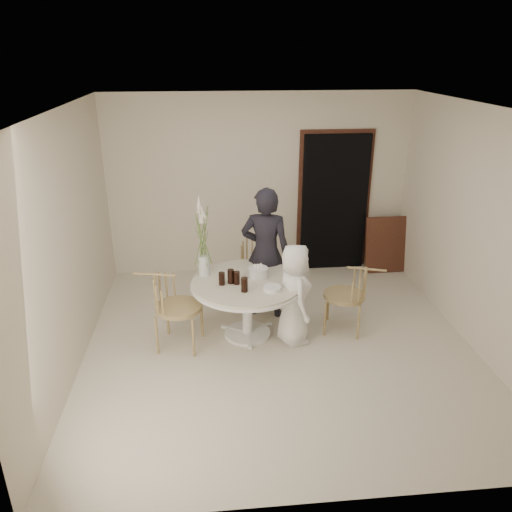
{
  "coord_description": "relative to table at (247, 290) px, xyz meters",
  "views": [
    {
      "loc": [
        -0.76,
        -5.01,
        3.25
      ],
      "look_at": [
        -0.24,
        0.3,
        1.02
      ],
      "focal_mm": 35.0,
      "sensor_mm": 36.0,
      "label": 1
    }
  ],
  "objects": [
    {
      "name": "door_trim",
      "position": [
        1.5,
        1.98,
        0.49
      ],
      "size": [
        1.12,
        0.03,
        2.22
      ],
      "primitive_type": "cube",
      "color": "#52321C",
      "rests_on": "ground"
    },
    {
      "name": "chair_far",
      "position": [
        0.2,
        1.13,
        -0.06
      ],
      "size": [
        0.57,
        0.59,
        0.86
      ],
      "rotation": [
        0.0,
        0.0,
        0.3
      ],
      "color": "tan",
      "rests_on": "ground"
    },
    {
      "name": "girl",
      "position": [
        0.28,
        0.53,
        0.24
      ],
      "size": [
        0.71,
        0.56,
        1.71
      ],
      "primitive_type": "imported",
      "rotation": [
        0.0,
        0.0,
        2.88
      ],
      "color": "black",
      "rests_on": "ground"
    },
    {
      "name": "table",
      "position": [
        0.0,
        0.0,
        0.0
      ],
      "size": [
        1.33,
        1.33,
        0.73
      ],
      "color": "white",
      "rests_on": "ground"
    },
    {
      "name": "cola_tumbler_a",
      "position": [
        -0.19,
        -0.04,
        0.2
      ],
      "size": [
        0.08,
        0.08,
        0.17
      ],
      "primitive_type": "cylinder",
      "rotation": [
        0.0,
        0.0,
        -0.01
      ],
      "color": "black",
      "rests_on": "table"
    },
    {
      "name": "cola_tumbler_d",
      "position": [
        -0.13,
        -0.07,
        0.19
      ],
      "size": [
        0.07,
        0.07,
        0.15
      ],
      "primitive_type": "cylinder",
      "rotation": [
        0.0,
        0.0,
        0.0
      ],
      "color": "black",
      "rests_on": "table"
    },
    {
      "name": "birthday_cake",
      "position": [
        0.14,
        0.1,
        0.17
      ],
      "size": [
        0.24,
        0.24,
        0.16
      ],
      "rotation": [
        0.0,
        0.0,
        -0.13
      ],
      "color": "white",
      "rests_on": "table"
    },
    {
      "name": "chair_right",
      "position": [
        1.3,
        -0.02,
        -0.06
      ],
      "size": [
        0.61,
        0.58,
        0.86
      ],
      "rotation": [
        0.0,
        0.0,
        -1.9
      ],
      "color": "tan",
      "rests_on": "ground"
    },
    {
      "name": "cola_tumbler_b",
      "position": [
        -0.05,
        -0.27,
        0.2
      ],
      "size": [
        0.1,
        0.1,
        0.17
      ],
      "primitive_type": "cylinder",
      "rotation": [
        0.0,
        0.0,
        -0.29
      ],
      "color": "black",
      "rests_on": "table"
    },
    {
      "name": "room_shell",
      "position": [
        0.35,
        -0.25,
        1.0
      ],
      "size": [
        4.5,
        4.5,
        4.5
      ],
      "color": "white",
      "rests_on": "ground"
    },
    {
      "name": "ground",
      "position": [
        0.35,
        -0.25,
        -0.62
      ],
      "size": [
        4.5,
        4.5,
        0.0
      ],
      "primitive_type": "plane",
      "color": "beige",
      "rests_on": "ground"
    },
    {
      "name": "picture_frame",
      "position": [
        2.3,
        1.7,
        -0.18
      ],
      "size": [
        0.66,
        0.21,
        0.87
      ],
      "primitive_type": "cube",
      "rotation": [
        -0.17,
        0.0,
        0.02
      ],
      "color": "#52321C",
      "rests_on": "ground"
    },
    {
      "name": "doorway",
      "position": [
        1.5,
        1.94,
        0.43
      ],
      "size": [
        1.0,
        0.1,
        2.1
      ],
      "primitive_type": "cube",
      "color": "black",
      "rests_on": "ground"
    },
    {
      "name": "boy",
      "position": [
        0.53,
        -0.17,
        -0.0
      ],
      "size": [
        0.46,
        0.64,
        1.23
      ],
      "primitive_type": "imported",
      "rotation": [
        0.0,
        0.0,
        1.7
      ],
      "color": "white",
      "rests_on": "ground"
    },
    {
      "name": "chair_left",
      "position": [
        -0.93,
        -0.12,
        -0.02
      ],
      "size": [
        0.62,
        0.58,
        0.92
      ],
      "rotation": [
        0.0,
        0.0,
        1.35
      ],
      "color": "tan",
      "rests_on": "ground"
    },
    {
      "name": "cola_tumbler_c",
      "position": [
        -0.3,
        -0.07,
        0.19
      ],
      "size": [
        0.09,
        0.09,
        0.15
      ],
      "primitive_type": "cylinder",
      "rotation": [
        0.0,
        0.0,
        0.29
      ],
      "color": "black",
      "rests_on": "table"
    },
    {
      "name": "plate_stack",
      "position": [
        0.26,
        -0.28,
        0.14
      ],
      "size": [
        0.26,
        0.26,
        0.05
      ],
      "primitive_type": "cylinder",
      "rotation": [
        0.0,
        0.0,
        -0.36
      ],
      "color": "white",
      "rests_on": "table"
    },
    {
      "name": "flower_vase",
      "position": [
        -0.5,
        0.23,
        0.55
      ],
      "size": [
        0.13,
        0.13,
        0.99
      ],
      "rotation": [
        0.0,
        0.0,
        -0.36
      ],
      "color": "silver",
      "rests_on": "table"
    }
  ]
}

